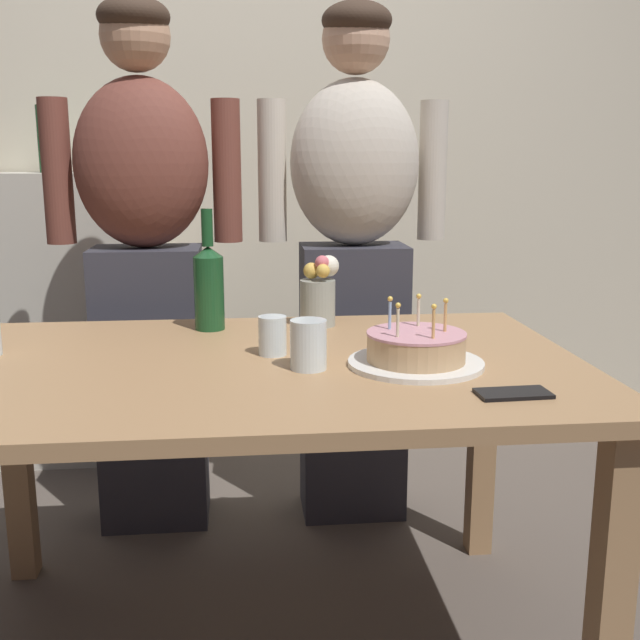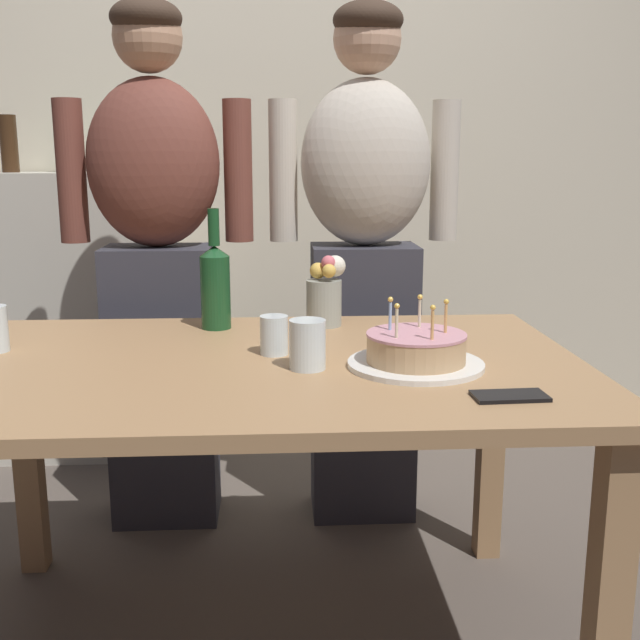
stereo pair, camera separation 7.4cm
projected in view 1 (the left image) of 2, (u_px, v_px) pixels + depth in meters
The scene contains 11 objects.
back_wall at pixel (246, 132), 3.14m from camera, with size 5.20×0.10×2.60m, color beige.
dining_table at pixel (258, 401), 1.77m from camera, with size 1.50×0.96×0.74m.
birthday_cake at pixel (416, 351), 1.70m from camera, with size 0.31×0.31×0.15m.
water_glass_far at pixel (273, 336), 1.80m from camera, with size 0.07×0.07×0.09m, color silver.
water_glass_side at pixel (308, 345), 1.67m from camera, with size 0.08×0.08×0.11m, color silver.
wine_bottle at pixel (209, 285), 2.05m from camera, with size 0.08×0.08×0.33m.
cell_phone at pixel (513, 393), 1.50m from camera, with size 0.14×0.07×0.01m, color black.
flower_vase at pixel (319, 294), 2.10m from camera, with size 0.11×0.10×0.20m.
person_man_bearded at pixel (146, 262), 2.40m from camera, with size 0.61×0.27×1.66m.
person_woman_cardigan at pixel (354, 259), 2.47m from camera, with size 0.61×0.27×1.66m.
shelf_cabinet at pixel (60, 317), 3.00m from camera, with size 0.75×0.30×1.39m.
Camera 1 is at (-0.03, -1.70, 1.20)m, focal length 42.71 mm.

